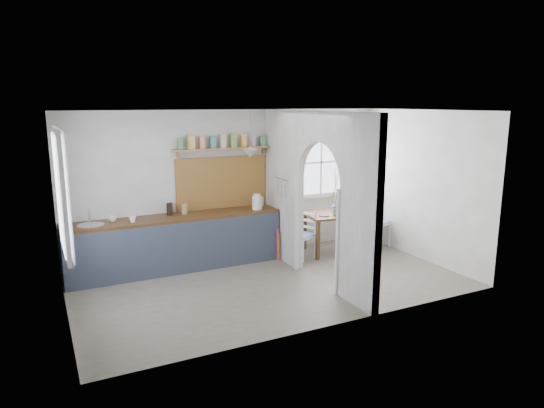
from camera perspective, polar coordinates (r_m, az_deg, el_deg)
name	(u,v)px	position (r m, az deg, el deg)	size (l,w,h in m)	color
floor	(273,283)	(7.52, 0.08, -9.34)	(5.80, 3.20, 0.01)	gray
ceiling	(273,111)	(7.01, 0.09, 10.90)	(5.80, 3.20, 0.01)	white
walls	(273,200)	(7.15, 0.08, 0.42)	(5.81, 3.21, 2.60)	white
partition	(312,186)	(7.50, 4.69, 2.10)	(0.12, 3.20, 2.60)	white
kitchen_window	(60,193)	(6.38, -23.72, 1.21)	(0.10, 1.16, 1.50)	white
nook_window	(321,162)	(9.32, 5.79, 4.91)	(1.76, 0.10, 1.30)	white
counter	(176,242)	(8.18, -11.24, -4.42)	(3.50, 0.60, 0.90)	brown
sink	(91,226)	(7.83, -20.54, -2.41)	(0.40, 0.40, 0.02)	silver
backsplash	(222,183)	(8.49, -5.89, 2.53)	(1.65, 0.03, 0.90)	#945F28
shelf	(223,145)	(8.33, -5.78, 6.92)	(1.75, 0.20, 0.21)	#9E773F
pendant_lamp	(250,153)	(8.16, -2.57, 5.96)	(0.26, 0.26, 0.16)	beige
utensil_rail	(281,179)	(8.18, 1.12, 2.95)	(0.02, 0.02, 0.50)	silver
dining_table	(338,232)	(9.03, 7.77, -3.32)	(1.18, 0.79, 0.74)	brown
chair_left	(301,235)	(8.56, 3.42, -3.65)	(0.39, 0.39, 0.86)	silver
chair_right	(375,222)	(9.44, 12.03, -2.06)	(0.45, 0.45, 0.98)	silver
kettle	(257,201)	(8.40, -1.76, 0.31)	(0.23, 0.18, 0.27)	white
mug_a	(133,219)	(7.79, -16.08, -1.73)	(0.11, 0.11, 0.10)	white
mug_b	(113,219)	(7.92, -18.25, -1.65)	(0.13, 0.13, 0.10)	white
knife_block	(170,209)	(8.15, -11.94, -0.58)	(0.09, 0.12, 0.19)	black
jar	(185,209)	(8.18, -10.22, -0.57)	(0.10, 0.10, 0.17)	#938451
towel_magenta	(277,245)	(8.51, 0.64, -4.82)	(0.02, 0.03, 0.58)	#C83D81
towel_orange	(279,247)	(8.47, 0.81, -5.08)	(0.02, 0.03, 0.49)	#CB6B28
bowl	(353,210)	(8.99, 9.52, -0.75)	(0.33, 0.33, 0.08)	silver
table_cup	(335,212)	(8.75, 7.42, -0.95)	(0.11, 0.11, 0.11)	#67995C
plate	(324,215)	(8.66, 6.12, -1.35)	(0.20, 0.20, 0.02)	black
vase	(335,206)	(9.10, 7.45, -0.26)	(0.16, 0.16, 0.17)	#50345C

